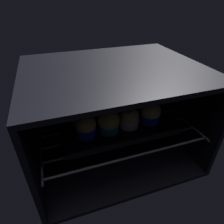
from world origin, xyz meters
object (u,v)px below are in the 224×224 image
muffin_row2_col2 (115,97)px  muffin_row1_col3 (141,104)px  baking_tray (112,117)px  muffin_row1_col1 (102,111)px  muffin_row1_col0 (79,114)px  muffin_row0_col3 (151,113)px  muffin_row2_col3 (133,95)px  muffin_row0_col0 (86,127)px  muffin_row0_col1 (109,122)px  muffin_row2_col0 (76,104)px  muffin_row2_col1 (96,101)px  muffin_row0_col2 (129,118)px  muffin_row1_col2 (121,106)px

muffin_row2_col2 → muffin_row1_col3: bearing=-43.3°
baking_tray → muffin_row1_col1: size_ratio=5.33×
muffin_row1_col0 → baking_tray: bearing=-0.2°
muffin_row0_col3 → muffin_row2_col2: muffin_row0_col3 is taller
muffin_row1_col1 → muffin_row2_col3: 17.92cm
muffin_row0_col0 → muffin_row0_col1: muffin_row0_col1 is taller
muffin_row1_col1 → muffin_row1_col3: size_ratio=1.01×
muffin_row0_col0 → muffin_row2_col0: 15.82cm
muffin_row0_col3 → muffin_row2_col1: size_ratio=1.16×
muffin_row0_col0 → muffin_row1_col3: bearing=17.8°
baking_tray → muffin_row2_col3: (12.03, 7.90, 3.93)cm
muffin_row1_col0 → muffin_row1_col3: muffin_row1_col0 is taller
muffin_row1_col3 → muffin_row2_col1: 18.29cm
muffin_row0_col0 → muffin_row0_col2: (15.58, 0.05, -0.15)cm
muffin_row0_col0 → muffin_row2_col2: muffin_row2_col2 is taller
muffin_row0_col3 → muffin_row1_col0: bearing=162.5°
muffin_row2_col3 → muffin_row1_col1: bearing=-152.6°
muffin_row0_col0 → muffin_row2_col0: bearing=91.7°
muffin_row0_col2 → muffin_row2_col2: muffin_row2_col2 is taller
muffin_row1_col1 → muffin_row1_col3: 16.18cm
muffin_row2_col3 → muffin_row0_col1: bearing=-134.8°
muffin_row2_col1 → muffin_row2_col2: bearing=-3.6°
muffin_row2_col2 → muffin_row2_col3: (8.04, 0.12, -0.19)cm
muffin_row0_col1 → muffin_row2_col1: (-0.04, 16.47, -0.64)cm
muffin_row1_col1 → muffin_row1_col3: same height
muffin_row0_col1 → muffin_row2_col3: size_ratio=1.09×
muffin_row0_col2 → muffin_row2_col0: muffin_row2_col0 is taller
muffin_row1_col2 → muffin_row2_col3: size_ratio=1.10×
muffin_row1_col3 → muffin_row2_col3: same height
muffin_row0_col1 → muffin_row1_col2: 11.32cm
baking_tray → muffin_row1_col0: (-12.46, 0.04, 4.23)cm
muffin_row0_col2 → muffin_row1_col1: size_ratio=0.99×
muffin_row0_col1 → muffin_row0_col3: size_ratio=0.97×
baking_tray → muffin_row1_col3: muffin_row1_col3 is taller
muffin_row2_col1 → muffin_row2_col3: muffin_row2_col3 is taller
muffin_row2_col1 → muffin_row1_col2: bearing=-46.6°
baking_tray → muffin_row1_col1: 5.49cm
muffin_row2_col3 → muffin_row0_col2: bearing=-117.7°
muffin_row2_col1 → muffin_row0_col1: bearing=-89.9°
muffin_row1_col3 → muffin_row2_col2: size_ratio=0.91×
muffin_row2_col2 → muffin_row2_col3: 8.04cm
baking_tray → muffin_row0_col2: bearing=-63.7°
baking_tray → muffin_row1_col2: size_ratio=4.84×
muffin_row1_col0 → muffin_row0_col0: bearing=-84.9°
muffin_row0_col0 → muffin_row2_col1: bearing=64.1°
muffin_row2_col2 → muffin_row2_col3: bearing=0.8°
muffin_row1_col1 → muffin_row1_col2: (7.58, 0.53, 0.53)cm
muffin_row1_col0 → muffin_row1_col3: 24.77cm
muffin_row1_col0 → muffin_row1_col1: size_ratio=1.06×
muffin_row0_col1 → muffin_row2_col2: bearing=63.6°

